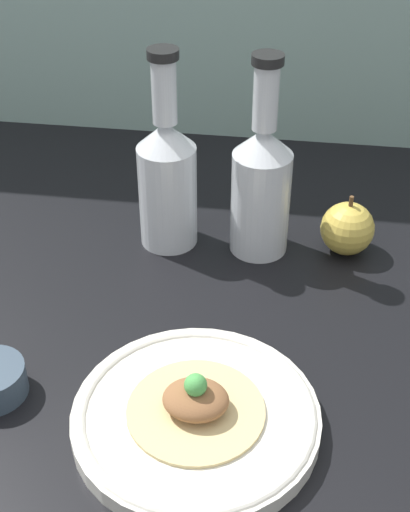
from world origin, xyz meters
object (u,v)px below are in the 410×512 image
(cider_bottle_right, at_px, (261,184))
(apple, at_px, (347,229))
(cider_bottle_left, at_px, (167,177))
(plate, at_px, (194,416))
(plated_food, at_px, (193,403))

(cider_bottle_right, bearing_deg, apple, 4.37)
(cider_bottle_left, relative_size, apple, 3.17)
(plate, relative_size, cider_bottle_left, 0.92)
(plated_food, height_order, apple, apple)
(cider_bottle_right, bearing_deg, plate, -96.77)
(plate, height_order, apple, apple)
(cider_bottle_left, xyz_separation_m, cider_bottle_right, (0.12, 0.00, 0.00))
(plate, relative_size, plated_food, 1.80)
(plate, xyz_separation_m, plated_food, (0.00, 0.00, 0.02))
(cider_bottle_left, relative_size, cider_bottle_right, 1.00)
(apple, bearing_deg, plate, -115.17)
(plate, xyz_separation_m, cider_bottle_right, (0.04, 0.32, 0.09))
(plate, height_order, cider_bottle_right, cider_bottle_right)
(cider_bottle_left, bearing_deg, apple, 2.13)
(plated_food, distance_m, cider_bottle_left, 0.34)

